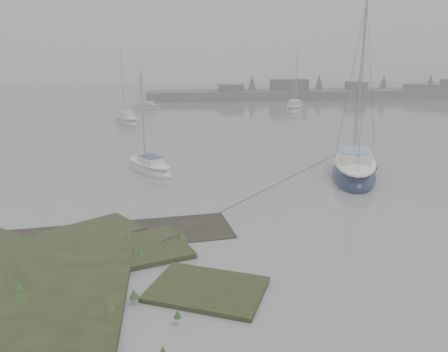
# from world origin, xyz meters

# --- Properties ---
(ground) EXTENTS (160.00, 160.00, 0.00)m
(ground) POSITION_xyz_m (0.00, 30.00, 0.00)
(ground) COLOR slate
(ground) RESTS_ON ground
(far_shoreline) EXTENTS (60.00, 8.00, 4.15)m
(far_shoreline) POSITION_xyz_m (26.84, 61.90, 0.85)
(far_shoreline) COLOR #4C4F51
(far_shoreline) RESTS_ON ground
(sailboat_main) EXTENTS (5.22, 8.24, 11.07)m
(sailboat_main) POSITION_xyz_m (10.68, 11.98, 0.34)
(sailboat_main) COLOR #0F1634
(sailboat_main) RESTS_ON ground
(sailboat_white) EXTENTS (3.78, 4.84, 6.67)m
(sailboat_white) POSITION_xyz_m (-1.83, 14.68, 0.21)
(sailboat_white) COLOR silver
(sailboat_white) RESTS_ON ground
(sailboat_far_a) EXTENTS (4.00, 6.17, 8.30)m
(sailboat_far_a) POSITION_xyz_m (-5.14, 36.08, 0.26)
(sailboat_far_a) COLOR #A2A9AC
(sailboat_far_a) RESTS_ON ground
(sailboat_far_b) EXTENTS (4.63, 7.03, 9.46)m
(sailboat_far_b) POSITION_xyz_m (16.24, 44.31, 0.29)
(sailboat_far_b) COLOR #AAB0B3
(sailboat_far_b) RESTS_ON ground
(sailboat_far_c) EXTENTS (4.93, 4.02, 6.85)m
(sailboat_far_c) POSITION_xyz_m (-3.61, 49.26, 0.21)
(sailboat_far_c) COLOR #A5ABAE
(sailboat_far_c) RESTS_ON ground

